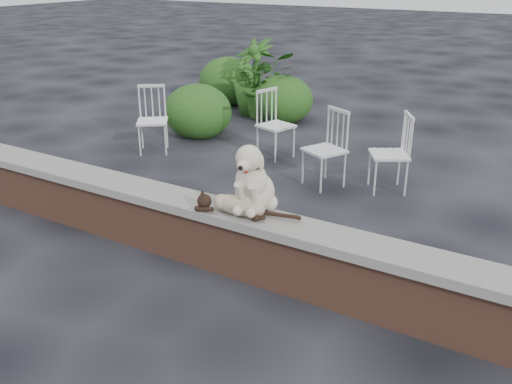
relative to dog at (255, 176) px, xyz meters
The scene contains 12 objects.
ground 1.03m from the dog, 168.54° to the right, with size 60.00×60.00×0.00m, color black.
brick_wall 0.82m from the dog, 168.54° to the right, with size 6.00×0.30×0.50m, color brown.
capstone 0.62m from the dog, 168.54° to the right, with size 6.20×0.40×0.08m, color slate.
dog is the anchor object (origin of this frame).
cat 0.28m from the dog, 118.07° to the right, with size 1.07×0.26×0.18m, color tan, non-canonical shape.
chair_e 3.16m from the dog, 115.63° to the left, with size 0.56×0.56×0.94m, color white, non-canonical shape.
chair_d 2.48m from the dog, 80.69° to the left, with size 0.56×0.56×0.94m, color white, non-canonical shape.
chair_a 3.68m from the dog, 144.51° to the left, with size 0.56×0.56×0.94m, color white, non-canonical shape.
chair_b 2.23m from the dog, 98.52° to the left, with size 0.56×0.56×0.94m, color white, non-canonical shape.
potted_plant_a 5.29m from the dog, 118.70° to the left, with size 1.07×0.93×1.19m, color #194F16.
potted_plant_b 5.50m from the dog, 121.11° to the left, with size 0.75×0.75×1.33m, color #194F16.
shrubbery 5.34m from the dog, 124.72° to the left, with size 2.65×3.15×0.93m.
Camera 1 is at (2.73, -3.62, 2.54)m, focal length 39.01 mm.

